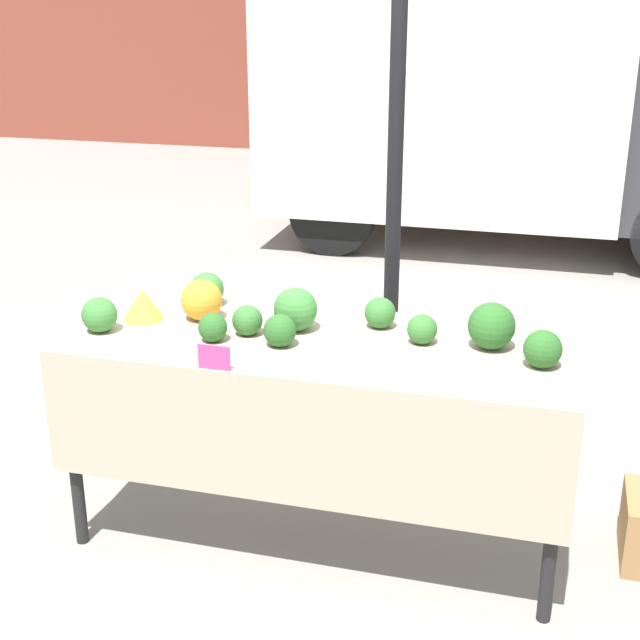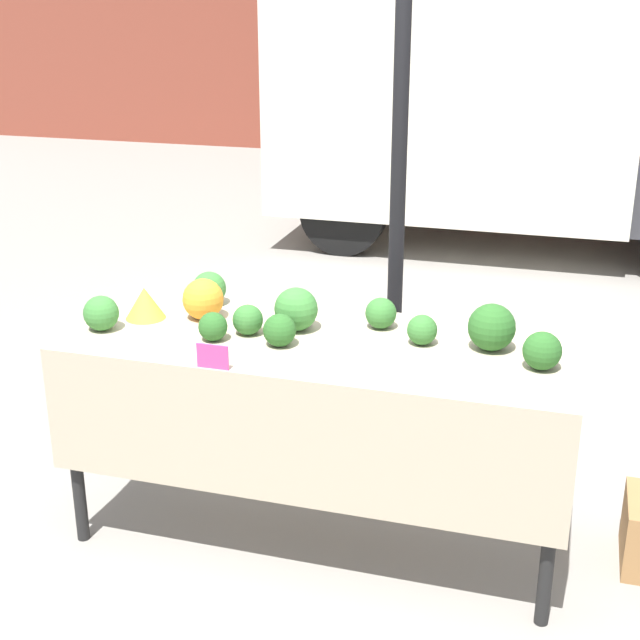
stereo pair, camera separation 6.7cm
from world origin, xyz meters
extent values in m
plane|color=gray|center=(0.00, 0.00, 0.00)|extent=(40.00, 40.00, 0.00)
cylinder|color=black|center=(0.12, 0.83, 1.19)|extent=(0.07, 0.07, 2.38)
cube|color=silver|center=(-0.18, 4.87, 1.50)|extent=(2.92, 2.06, 2.35)
cylinder|color=black|center=(-0.98, 4.03, 0.36)|extent=(0.72, 0.22, 0.72)
cylinder|color=black|center=(-0.98, 5.70, 0.36)|extent=(0.72, 0.22, 0.72)
cube|color=tan|center=(0.00, 0.00, 0.84)|extent=(1.94, 0.76, 0.03)
cube|color=tan|center=(0.00, -0.38, 0.59)|extent=(1.94, 0.01, 0.47)
cylinder|color=black|center=(-0.91, -0.32, 0.41)|extent=(0.05, 0.05, 0.82)
cylinder|color=black|center=(0.91, -0.32, 0.41)|extent=(0.05, 0.05, 0.82)
cylinder|color=black|center=(-0.91, 0.32, 0.41)|extent=(0.05, 0.05, 0.82)
cylinder|color=black|center=(0.91, 0.32, 0.41)|extent=(0.05, 0.05, 0.82)
sphere|color=orange|center=(-0.52, 0.09, 0.93)|extent=(0.17, 0.17, 0.17)
cone|color=#93B238|center=(-0.74, 0.03, 0.92)|extent=(0.16, 0.16, 0.13)
sphere|color=#336B2D|center=(0.19, 0.19, 0.91)|extent=(0.12, 0.12, 0.12)
sphere|color=#387533|center=(-0.12, 0.07, 0.94)|extent=(0.17, 0.17, 0.17)
sphere|color=#285B23|center=(-0.39, -0.12, 0.91)|extent=(0.11, 0.11, 0.11)
sphere|color=#336B2D|center=(0.38, 0.07, 0.91)|extent=(0.11, 0.11, 0.11)
sphere|color=#285B23|center=(-0.13, -0.10, 0.91)|extent=(0.12, 0.12, 0.12)
sphere|color=#387533|center=(-0.85, -0.14, 0.92)|extent=(0.14, 0.14, 0.14)
sphere|color=#285B23|center=(0.82, -0.05, 0.92)|extent=(0.14, 0.14, 0.14)
sphere|color=#285B23|center=(0.63, 0.09, 0.94)|extent=(0.18, 0.18, 0.18)
sphere|color=#387533|center=(-0.56, 0.26, 0.92)|extent=(0.14, 0.14, 0.14)
sphere|color=#336B2D|center=(-0.28, -0.02, 0.91)|extent=(0.12, 0.12, 0.12)
cube|color=#E53D84|center=(-0.28, -0.37, 0.90)|extent=(0.12, 0.01, 0.09)
camera|label=1|loc=(0.83, -3.03, 2.10)|focal=50.00mm
camera|label=2|loc=(0.89, -3.01, 2.10)|focal=50.00mm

